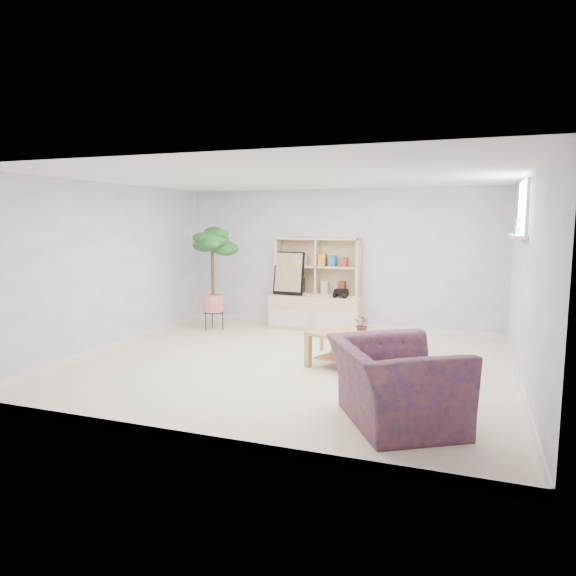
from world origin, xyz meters
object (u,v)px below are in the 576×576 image
(storage_unit, at_px, (316,284))
(coffee_table, at_px, (355,353))
(armchair, at_px, (396,378))
(floor_tree, at_px, (213,279))

(storage_unit, xyz_separation_m, coffee_table, (1.16, -2.19, -0.55))
(storage_unit, bearing_deg, armchair, -63.28)
(coffee_table, relative_size, floor_tree, 0.64)
(coffee_table, height_order, floor_tree, floor_tree)
(storage_unit, bearing_deg, coffee_table, -62.10)
(floor_tree, bearing_deg, armchair, -41.41)
(storage_unit, height_order, floor_tree, floor_tree)
(coffee_table, bearing_deg, floor_tree, 173.57)
(floor_tree, bearing_deg, coffee_table, -29.29)
(storage_unit, height_order, coffee_table, storage_unit)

